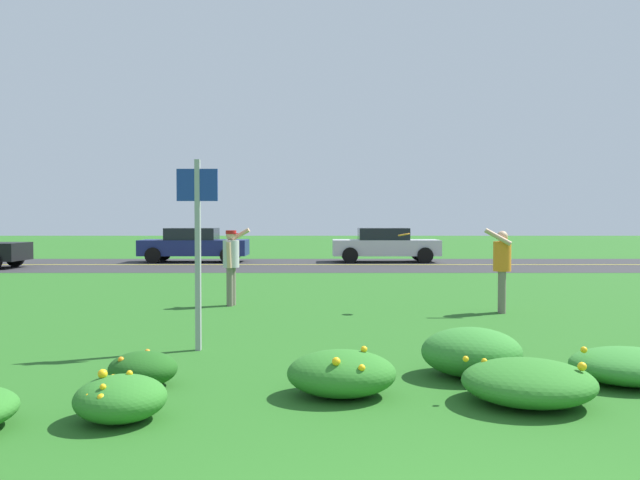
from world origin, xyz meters
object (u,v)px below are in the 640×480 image
Objects in this scene: sign_post_near_path at (197,235)px; frisbee_orange at (403,235)px; person_thrower_red_cap_gray_shirt at (230,260)px; person_catcher_orange_shirt at (501,264)px; car_silver_center_right at (384,245)px; car_navy_center_left at (193,245)px.

frisbee_orange is (3.34, 3.93, -0.08)m from sign_post_near_path.
person_catcher_orange_shirt is (5.38, -1.06, -0.01)m from person_thrower_red_cap_gray_shirt.
person_catcher_orange_shirt is at bearing -87.22° from car_silver_center_right.
frisbee_orange is (3.51, -0.80, 0.54)m from person_thrower_red_cap_gray_shirt.
car_navy_center_left is at bearing 100.99° from sign_post_near_path.
person_catcher_orange_shirt is 17.78m from car_navy_center_left.
person_catcher_orange_shirt is 0.37× the size of car_silver_center_right.
frisbee_orange is at bearing -94.22° from car_silver_center_right.
person_thrower_red_cap_gray_shirt is 6.97× the size of frisbee_orange.
frisbee_orange is at bearing 171.90° from person_catcher_orange_shirt.
frisbee_orange reaches higher than car_navy_center_left.
person_catcher_orange_shirt reaches higher than car_navy_center_left.
car_navy_center_left is at bearing 120.04° from person_catcher_orange_shirt.
sign_post_near_path is 0.58× the size of car_navy_center_left.
sign_post_near_path is 19.59m from car_silver_center_right.
person_catcher_orange_shirt is at bearing -8.10° from frisbee_orange.
car_navy_center_left is at bearing 114.95° from frisbee_orange.
frisbee_orange reaches higher than car_silver_center_right.
person_thrower_red_cap_gray_shirt is at bearing -76.19° from car_navy_center_left.
sign_post_near_path is at bearing -130.30° from frisbee_orange.
car_silver_center_right is (4.45, 19.06, -0.85)m from sign_post_near_path.
frisbee_orange is at bearing -12.76° from person_thrower_red_cap_gray_shirt.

